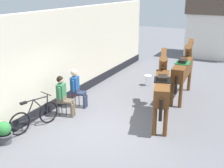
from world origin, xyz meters
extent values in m
plane|color=slate|center=(0.00, 3.00, 0.00)|extent=(40.00, 40.00, 0.00)
cube|color=beige|center=(-2.55, 1.50, 1.70)|extent=(0.30, 14.00, 3.40)
cube|color=black|center=(-2.53, 1.50, 0.18)|extent=(0.34, 14.00, 0.36)
cube|color=silver|center=(1.40, 11.61, 1.30)|extent=(3.20, 2.40, 2.60)
cube|color=brown|center=(1.40, 11.61, 3.05)|extent=(3.40, 2.60, 0.90)
cylinder|color=black|center=(-1.80, 0.26, 0.46)|extent=(0.34, 0.34, 0.03)
cylinder|color=black|center=(-1.67, 0.29, 0.22)|extent=(0.02, 0.02, 0.45)
cylinder|color=black|center=(-1.90, 0.36, 0.22)|extent=(0.02, 0.02, 0.45)
cylinder|color=black|center=(-1.84, 0.13, 0.22)|extent=(0.02, 0.02, 0.45)
cube|color=brown|center=(-1.80, 0.26, 0.58)|extent=(0.31, 0.37, 0.20)
cube|color=#337247|center=(-1.80, 0.26, 0.90)|extent=(0.29, 0.38, 0.44)
sphere|color=tan|center=(-1.80, 0.26, 1.25)|extent=(0.20, 0.20, 0.20)
sphere|color=black|center=(-1.82, 0.26, 1.28)|extent=(0.22, 0.22, 0.22)
cylinder|color=brown|center=(-1.64, 0.38, 0.53)|extent=(0.40, 0.22, 0.13)
cylinder|color=brown|center=(-1.45, 0.43, 0.23)|extent=(0.11, 0.11, 0.46)
cylinder|color=brown|center=(-1.60, 0.23, 0.53)|extent=(0.40, 0.22, 0.13)
cylinder|color=brown|center=(-1.41, 0.27, 0.23)|extent=(0.11, 0.11, 0.46)
cylinder|color=#337247|center=(-1.83, 0.46, 0.85)|extent=(0.09, 0.09, 0.42)
cylinder|color=#337247|center=(-1.74, 0.07, 0.85)|extent=(0.09, 0.09, 0.42)
cylinder|color=red|center=(-1.84, 1.10, 0.46)|extent=(0.34, 0.34, 0.03)
cylinder|color=black|center=(-1.70, 1.13, 0.22)|extent=(0.02, 0.02, 0.45)
cylinder|color=black|center=(-1.93, 1.21, 0.22)|extent=(0.02, 0.02, 0.45)
cylinder|color=black|center=(-1.88, 0.97, 0.22)|extent=(0.02, 0.02, 0.45)
cube|color=#2D3851|center=(-1.84, 1.10, 0.58)|extent=(0.30, 0.36, 0.20)
cube|color=#1E4C8C|center=(-1.84, 1.10, 0.90)|extent=(0.28, 0.38, 0.44)
sphere|color=tan|center=(-1.84, 1.10, 1.25)|extent=(0.20, 0.20, 0.20)
sphere|color=#B2A38E|center=(-1.86, 1.10, 1.28)|extent=(0.22, 0.22, 0.22)
cylinder|color=#2D3851|center=(-1.67, 1.22, 0.53)|extent=(0.40, 0.20, 0.13)
cylinder|color=#2D3851|center=(-1.48, 1.26, 0.23)|extent=(0.11, 0.11, 0.46)
cylinder|color=#2D3851|center=(-1.63, 1.06, 0.53)|extent=(0.40, 0.20, 0.13)
cylinder|color=#2D3851|center=(-1.45, 1.10, 0.23)|extent=(0.11, 0.11, 0.46)
cylinder|color=#1E4C8C|center=(-1.86, 1.30, 0.85)|extent=(0.09, 0.09, 0.42)
cylinder|color=#1E4C8C|center=(-1.78, 0.91, 0.85)|extent=(0.09, 0.09, 0.42)
cube|color=brown|center=(1.28, 1.34, 1.16)|extent=(1.06, 2.23, 0.52)
cylinder|color=brown|center=(0.85, 2.23, 0.45)|extent=(0.13, 0.13, 0.90)
cylinder|color=brown|center=(1.14, 2.32, 0.45)|extent=(0.13, 0.13, 0.90)
cylinder|color=brown|center=(1.40, 0.38, 0.45)|extent=(0.13, 0.13, 0.90)
cylinder|color=brown|center=(1.70, 0.47, 0.45)|extent=(0.13, 0.13, 0.90)
cylinder|color=brown|center=(0.93, 2.49, 1.55)|extent=(0.45, 0.68, 0.73)
cube|color=brown|center=(0.83, 2.82, 1.86)|extent=(0.32, 0.56, 0.40)
cube|color=black|center=(0.94, 2.47, 1.69)|extent=(0.22, 0.62, 0.48)
cylinder|color=black|center=(1.60, 0.25, 0.89)|extent=(0.12, 0.12, 0.65)
cube|color=black|center=(1.31, 1.24, 1.44)|extent=(0.65, 0.72, 0.03)
cube|color=black|center=(1.31, 1.24, 1.51)|extent=(0.39, 0.50, 0.12)
cube|color=brown|center=(1.34, 3.68, 1.16)|extent=(0.58, 2.22, 0.52)
cylinder|color=brown|center=(1.12, 4.64, 0.45)|extent=(0.13, 0.13, 0.90)
cylinder|color=brown|center=(1.43, 4.66, 0.45)|extent=(0.13, 0.13, 0.90)
cylinder|color=brown|center=(1.25, 2.71, 0.45)|extent=(0.13, 0.13, 0.90)
cylinder|color=brown|center=(1.56, 2.73, 0.45)|extent=(0.13, 0.13, 0.90)
cylinder|color=brown|center=(1.26, 4.87, 1.55)|extent=(0.32, 0.65, 0.73)
cube|color=brown|center=(1.24, 5.21, 1.86)|extent=(0.21, 0.54, 0.40)
cube|color=black|center=(1.27, 4.85, 1.69)|extent=(0.08, 0.63, 0.48)
cylinder|color=black|center=(1.42, 2.54, 0.89)|extent=(0.11, 0.11, 0.65)
cube|color=#197238|center=(1.35, 3.58, 1.44)|extent=(0.54, 0.63, 0.03)
cube|color=black|center=(1.35, 3.58, 1.51)|extent=(0.31, 0.46, 0.12)
cylinder|color=#4C4C51|center=(-2.13, -1.94, 0.14)|extent=(0.34, 0.34, 0.28)
cylinder|color=#4C4C51|center=(-2.13, -1.94, 0.26)|extent=(0.43, 0.43, 0.04)
sphere|color=#2D7A38|center=(-2.13, -1.94, 0.44)|extent=(0.40, 0.40, 0.40)
torus|color=black|center=(-1.85, -0.38, 0.36)|extent=(0.21, 0.70, 0.71)
torus|color=black|center=(-2.10, -1.40, 0.36)|extent=(0.21, 0.70, 0.71)
cylinder|color=black|center=(-1.92, -0.66, 0.67)|extent=(0.15, 0.50, 0.60)
cylinder|color=black|center=(-2.01, -1.05, 0.64)|extent=(0.12, 0.35, 0.55)
cylinder|color=black|center=(-1.96, -0.81, 0.93)|extent=(0.22, 0.79, 0.09)
cylinder|color=black|center=(-2.03, -1.14, 0.37)|extent=(0.16, 0.52, 0.06)
cylinder|color=black|center=(-1.86, -0.40, 0.66)|extent=(0.06, 0.09, 0.60)
cylinder|color=black|center=(-1.86, -0.43, 1.01)|extent=(0.49, 0.14, 0.03)
cube|color=black|center=(-2.05, -1.20, 0.95)|extent=(0.14, 0.22, 0.06)
cylinder|color=white|center=(-0.31, 4.48, 0.45)|extent=(0.32, 0.32, 0.03)
cylinder|color=silver|center=(-0.18, 4.48, 0.22)|extent=(0.02, 0.02, 0.43)
cylinder|color=silver|center=(-0.38, 4.59, 0.22)|extent=(0.02, 0.02, 0.43)
cylinder|color=silver|center=(-0.38, 4.36, 0.22)|extent=(0.02, 0.02, 0.43)
camera|label=1|loc=(3.70, -6.82, 4.14)|focal=45.76mm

